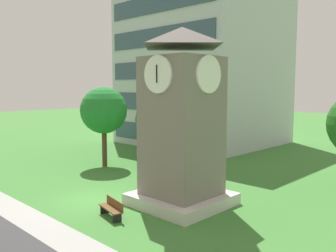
{
  "coord_description": "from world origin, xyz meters",
  "views": [
    {
      "loc": [
        16.37,
        -10.88,
        6.18
      ],
      "look_at": [
        1.97,
        3.96,
        3.99
      ],
      "focal_mm": 38.31,
      "sensor_mm": 36.0,
      "label": 1
    }
  ],
  "objects": [
    {
      "name": "ground_plane",
      "position": [
        0.0,
        0.0,
        0.0
      ],
      "size": [
        160.0,
        160.0,
        0.0
      ],
      "primitive_type": "plane",
      "color": "#3D7A33"
    },
    {
      "name": "office_building",
      "position": [
        -9.17,
        21.16,
        8.0
      ],
      "size": [
        15.08,
        14.18,
        16.0
      ],
      "color": "#B7BCC6",
      "rests_on": "ground"
    },
    {
      "name": "clock_tower",
      "position": [
        3.95,
        2.95,
        4.11
      ],
      "size": [
        4.51,
        4.51,
        9.28
      ],
      "color": "slate",
      "rests_on": "ground"
    },
    {
      "name": "kerb_strip",
      "position": [
        0.0,
        -3.66,
        0.0
      ],
      "size": [
        120.0,
        1.6,
        0.01
      ],
      "primitive_type": "cube",
      "color": "#9E9E99",
      "rests_on": "ground"
    },
    {
      "name": "park_bench",
      "position": [
        2.86,
        -0.82,
        0.46
      ],
      "size": [
        1.86,
        0.87,
        0.88
      ],
      "color": "brown",
      "rests_on": "ground"
    },
    {
      "name": "tree_near_tower",
      "position": [
        -4.35,
        9.19,
        3.64
      ],
      "size": [
        3.52,
        3.52,
        5.42
      ],
      "color": "#513823",
      "rests_on": "ground"
    },
    {
      "name": "tree_by_building",
      "position": [
        -6.84,
        5.78,
        4.42
      ],
      "size": [
        3.67,
        3.67,
        6.28
      ],
      "color": "#513823",
      "rests_on": "ground"
    }
  ]
}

